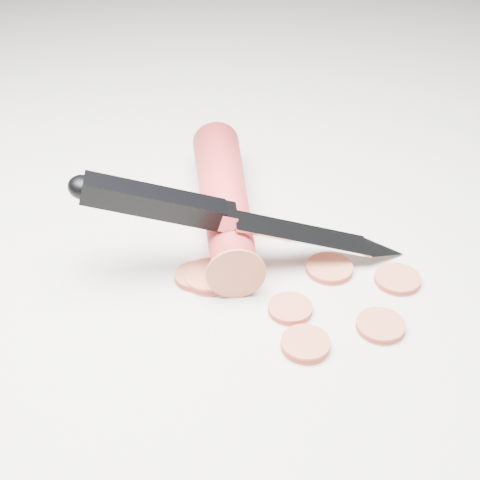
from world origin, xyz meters
TOP-DOWN VIEW (x-y plane):
  - ground at (0.00, 0.00)m, footprint 2.40×2.40m
  - carrot at (0.03, 0.05)m, footprint 0.13×0.19m
  - carrot_slice_0 at (-0.03, -0.01)m, footprint 0.04×0.04m
  - carrot_slice_1 at (-0.01, -0.10)m, footprint 0.03×0.03m
  - carrot_slice_2 at (-0.00, -0.07)m, footprint 0.03×0.03m
  - carrot_slice_3 at (0.05, -0.05)m, footprint 0.04×0.04m
  - carrot_slice_4 at (0.09, -0.09)m, footprint 0.03×0.03m
  - carrot_slice_5 at (-0.04, -0.00)m, footprint 0.03×0.03m
  - carrot_slice_6 at (0.04, -0.12)m, footprint 0.03×0.03m
  - kitchen_knife at (0.01, -0.01)m, footprint 0.23×0.15m

SIDE VIEW (x-z plane):
  - ground at x=0.00m, z-range 0.00..0.00m
  - carrot_slice_4 at x=0.09m, z-range 0.00..0.01m
  - carrot_slice_2 at x=0.00m, z-range 0.00..0.01m
  - carrot_slice_6 at x=0.04m, z-range 0.00..0.01m
  - carrot_slice_3 at x=0.05m, z-range 0.00..0.01m
  - carrot_slice_5 at x=-0.04m, z-range 0.00..0.01m
  - carrot_slice_1 at x=-0.01m, z-range 0.00..0.01m
  - carrot_slice_0 at x=-0.03m, z-range 0.00..0.01m
  - carrot at x=0.03m, z-range 0.00..0.04m
  - kitchen_knife at x=0.01m, z-range 0.00..0.09m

